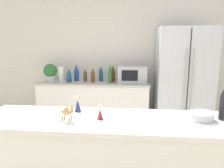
{
  "coord_description": "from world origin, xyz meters",
  "views": [
    {
      "loc": [
        0.25,
        -0.99,
        1.51
      ],
      "look_at": [
        0.01,
        1.44,
        1.06
      ],
      "focal_mm": 32.0,
      "sensor_mm": 36.0,
      "label": 1
    }
  ],
  "objects_px": {
    "back_bottle_5": "(110,74)",
    "fruit_bowl": "(201,116)",
    "back_bottle_6": "(69,76)",
    "wise_man_figurine_blue": "(78,105)",
    "wise_man_figurine_crimson": "(100,113)",
    "back_bottle_3": "(113,74)",
    "back_bottle_2": "(85,75)",
    "back_bottle_0": "(76,73)",
    "back_bottle_4": "(101,74)",
    "back_bottle_1": "(93,75)",
    "paper_towel_roll": "(62,74)",
    "refrigerator": "(182,84)",
    "potted_plant": "(50,71)",
    "camel_figurine": "(67,112)",
    "microwave": "(132,74)"
  },
  "relations": [
    {
      "from": "back_bottle_4",
      "to": "wise_man_figurine_blue",
      "type": "relative_size",
      "value": 1.85
    },
    {
      "from": "back_bottle_3",
      "to": "back_bottle_2",
      "type": "bearing_deg",
      "value": -178.19
    },
    {
      "from": "refrigerator",
      "to": "wise_man_figurine_crimson",
      "type": "distance_m",
      "value": 2.14
    },
    {
      "from": "microwave",
      "to": "back_bottle_5",
      "type": "xyz_separation_m",
      "value": [
        -0.37,
        -0.1,
        0.01
      ]
    },
    {
      "from": "microwave",
      "to": "back_bottle_6",
      "type": "relative_size",
      "value": 2.0
    },
    {
      "from": "back_bottle_1",
      "to": "wise_man_figurine_crimson",
      "type": "distance_m",
      "value": 1.91
    },
    {
      "from": "back_bottle_2",
      "to": "back_bottle_6",
      "type": "height_order",
      "value": "back_bottle_6"
    },
    {
      "from": "back_bottle_0",
      "to": "wise_man_figurine_crimson",
      "type": "height_order",
      "value": "back_bottle_0"
    },
    {
      "from": "refrigerator",
      "to": "potted_plant",
      "type": "height_order",
      "value": "refrigerator"
    },
    {
      "from": "back_bottle_0",
      "to": "potted_plant",
      "type": "bearing_deg",
      "value": -174.47
    },
    {
      "from": "back_bottle_3",
      "to": "wise_man_figurine_crimson",
      "type": "height_order",
      "value": "back_bottle_3"
    },
    {
      "from": "back_bottle_6",
      "to": "fruit_bowl",
      "type": "xyz_separation_m",
      "value": [
        1.61,
        -1.77,
        -0.04
      ]
    },
    {
      "from": "fruit_bowl",
      "to": "camel_figurine",
      "type": "bearing_deg",
      "value": -172.13
    },
    {
      "from": "potted_plant",
      "to": "camel_figurine",
      "type": "relative_size",
      "value": 2.17
    },
    {
      "from": "back_bottle_4",
      "to": "paper_towel_roll",
      "type": "bearing_deg",
      "value": -172.64
    },
    {
      "from": "microwave",
      "to": "back_bottle_1",
      "type": "relative_size",
      "value": 1.87
    },
    {
      "from": "back_bottle_4",
      "to": "fruit_bowl",
      "type": "height_order",
      "value": "back_bottle_4"
    },
    {
      "from": "back_bottle_3",
      "to": "wise_man_figurine_blue",
      "type": "xyz_separation_m",
      "value": [
        -0.15,
        -1.77,
        -0.04
      ]
    },
    {
      "from": "paper_towel_roll",
      "to": "microwave",
      "type": "relative_size",
      "value": 0.53
    },
    {
      "from": "paper_towel_roll",
      "to": "back_bottle_3",
      "type": "distance_m",
      "value": 0.91
    },
    {
      "from": "back_bottle_6",
      "to": "refrigerator",
      "type": "bearing_deg",
      "value": 0.65
    },
    {
      "from": "paper_towel_roll",
      "to": "wise_man_figurine_crimson",
      "type": "distance_m",
      "value": 2.16
    },
    {
      "from": "back_bottle_0",
      "to": "back_bottle_4",
      "type": "distance_m",
      "value": 0.44
    },
    {
      "from": "back_bottle_3",
      "to": "wise_man_figurine_crimson",
      "type": "relative_size",
      "value": 2.51
    },
    {
      "from": "back_bottle_1",
      "to": "wise_man_figurine_crimson",
      "type": "relative_size",
      "value": 2.15
    },
    {
      "from": "back_bottle_6",
      "to": "wise_man_figurine_blue",
      "type": "height_order",
      "value": "back_bottle_6"
    },
    {
      "from": "fruit_bowl",
      "to": "back_bottle_1",
      "type": "bearing_deg",
      "value": 123.82
    },
    {
      "from": "back_bottle_2",
      "to": "back_bottle_5",
      "type": "height_order",
      "value": "back_bottle_5"
    },
    {
      "from": "wise_man_figurine_crimson",
      "to": "potted_plant",
      "type": "bearing_deg",
      "value": 121.8
    },
    {
      "from": "back_bottle_0",
      "to": "back_bottle_3",
      "type": "bearing_deg",
      "value": -2.63
    },
    {
      "from": "microwave",
      "to": "refrigerator",
      "type": "bearing_deg",
      "value": -5.72
    },
    {
      "from": "back_bottle_2",
      "to": "back_bottle_6",
      "type": "bearing_deg",
      "value": -160.17
    },
    {
      "from": "back_bottle_2",
      "to": "back_bottle_6",
      "type": "xyz_separation_m",
      "value": [
        -0.26,
        -0.09,
        0.0
      ]
    },
    {
      "from": "back_bottle_1",
      "to": "wise_man_figurine_blue",
      "type": "relative_size",
      "value": 1.78
    },
    {
      "from": "refrigerator",
      "to": "potted_plant",
      "type": "distance_m",
      "value": 2.28
    },
    {
      "from": "paper_towel_roll",
      "to": "microwave",
      "type": "xyz_separation_m",
      "value": [
        1.25,
        0.01,
        0.01
      ]
    },
    {
      "from": "refrigerator",
      "to": "back_bottle_3",
      "type": "xyz_separation_m",
      "value": [
        -1.15,
        0.09,
        0.15
      ]
    },
    {
      "from": "back_bottle_0",
      "to": "back_bottle_4",
      "type": "height_order",
      "value": "back_bottle_0"
    },
    {
      "from": "refrigerator",
      "to": "wise_man_figurine_crimson",
      "type": "height_order",
      "value": "refrigerator"
    },
    {
      "from": "back_bottle_6",
      "to": "back_bottle_1",
      "type": "bearing_deg",
      "value": 4.27
    },
    {
      "from": "paper_towel_roll",
      "to": "camel_figurine",
      "type": "height_order",
      "value": "paper_towel_roll"
    },
    {
      "from": "fruit_bowl",
      "to": "wise_man_figurine_blue",
      "type": "xyz_separation_m",
      "value": [
        -1.01,
        0.11,
        0.03
      ]
    },
    {
      "from": "paper_towel_roll",
      "to": "wise_man_figurine_blue",
      "type": "height_order",
      "value": "paper_towel_roll"
    },
    {
      "from": "back_bottle_0",
      "to": "camel_figurine",
      "type": "distance_m",
      "value": 2.11
    },
    {
      "from": "back_bottle_3",
      "to": "microwave",
      "type": "bearing_deg",
      "value": -1.14
    },
    {
      "from": "back_bottle_5",
      "to": "microwave",
      "type": "bearing_deg",
      "value": 14.41
    },
    {
      "from": "back_bottle_5",
      "to": "fruit_bowl",
      "type": "bearing_deg",
      "value": -63.03
    },
    {
      "from": "back_bottle_5",
      "to": "refrigerator",
      "type": "bearing_deg",
      "value": 0.65
    },
    {
      "from": "back_bottle_2",
      "to": "wise_man_figurine_crimson",
      "type": "height_order",
      "value": "back_bottle_2"
    },
    {
      "from": "fruit_bowl",
      "to": "wise_man_figurine_crimson",
      "type": "bearing_deg",
      "value": -175.1
    }
  ]
}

